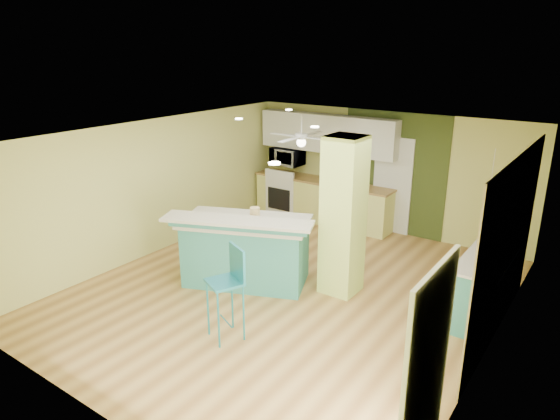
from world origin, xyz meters
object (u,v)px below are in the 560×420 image
at_px(bar_stool, 230,278).
at_px(fruit_bowl, 345,182).
at_px(side_counter, 482,289).
at_px(canister, 255,213).
at_px(peninsula, 246,249).

height_order(bar_stool, fruit_bowl, bar_stool).
height_order(bar_stool, side_counter, bar_stool).
xyz_separation_m(fruit_bowl, canister, (0.02, -3.10, 0.18)).
relative_size(peninsula, bar_stool, 1.94).
height_order(side_counter, fruit_bowl, fruit_bowl).
bearing_deg(peninsula, canister, 53.11).
xyz_separation_m(bar_stool, canister, (-0.82, 1.58, 0.31)).
height_order(fruit_bowl, canister, canister).
xyz_separation_m(peninsula, fruit_bowl, (0.03, 3.30, 0.41)).
bearing_deg(peninsula, fruit_bowl, 66.75).
distance_m(peninsula, fruit_bowl, 3.33).
bearing_deg(bar_stool, canister, 142.11).
relative_size(side_counter, fruit_bowl, 4.17).
height_order(bar_stool, canister, bar_stool).
relative_size(peninsula, side_counter, 1.72).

